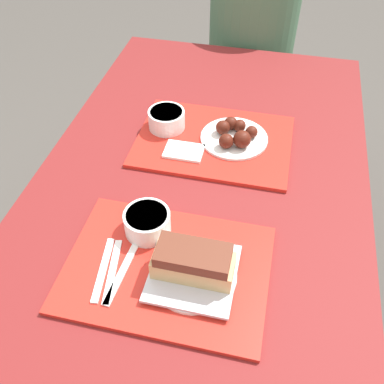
{
  "coord_description": "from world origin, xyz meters",
  "views": [
    {
      "loc": [
        0.17,
        -0.76,
        1.57
      ],
      "look_at": [
        -0.0,
        -0.02,
        0.79
      ],
      "focal_mm": 40.0,
      "sensor_mm": 36.0,
      "label": 1
    }
  ],
  "objects_px": {
    "tray_near": "(167,268)",
    "person_seated_across": "(252,31)",
    "tray_far": "(214,141)",
    "brisket_sandwich_plate": "(193,266)",
    "bowl_coleslaw_near": "(147,222)",
    "wings_plate_far": "(235,135)",
    "bowl_coleslaw_far": "(167,118)"
  },
  "relations": [
    {
      "from": "brisket_sandwich_plate",
      "to": "wings_plate_far",
      "type": "xyz_separation_m",
      "value": [
        0.01,
        0.49,
        -0.02
      ]
    },
    {
      "from": "tray_near",
      "to": "wings_plate_far",
      "type": "xyz_separation_m",
      "value": [
        0.08,
        0.48,
        0.03
      ]
    },
    {
      "from": "tray_near",
      "to": "tray_far",
      "type": "distance_m",
      "value": 0.47
    },
    {
      "from": "brisket_sandwich_plate",
      "to": "person_seated_across",
      "type": "bearing_deg",
      "value": 91.28
    },
    {
      "from": "brisket_sandwich_plate",
      "to": "person_seated_across",
      "type": "height_order",
      "value": "person_seated_across"
    },
    {
      "from": "tray_far",
      "to": "bowl_coleslaw_near",
      "type": "bearing_deg",
      "value": -103.35
    },
    {
      "from": "wings_plate_far",
      "to": "person_seated_across",
      "type": "distance_m",
      "value": 0.82
    },
    {
      "from": "bowl_coleslaw_far",
      "to": "bowl_coleslaw_near",
      "type": "bearing_deg",
      "value": -81.15
    },
    {
      "from": "tray_near",
      "to": "person_seated_across",
      "type": "xyz_separation_m",
      "value": [
        0.03,
        1.3,
        -0.03
      ]
    },
    {
      "from": "bowl_coleslaw_near",
      "to": "bowl_coleslaw_far",
      "type": "xyz_separation_m",
      "value": [
        -0.06,
        0.41,
        0.0
      ]
    },
    {
      "from": "tray_far",
      "to": "person_seated_across",
      "type": "relative_size",
      "value": 0.65
    },
    {
      "from": "wings_plate_far",
      "to": "person_seated_across",
      "type": "relative_size",
      "value": 0.29
    },
    {
      "from": "bowl_coleslaw_far",
      "to": "person_seated_across",
      "type": "distance_m",
      "value": 0.82
    },
    {
      "from": "bowl_coleslaw_far",
      "to": "person_seated_across",
      "type": "height_order",
      "value": "person_seated_across"
    },
    {
      "from": "tray_near",
      "to": "bowl_coleslaw_far",
      "type": "relative_size",
      "value": 4.11
    },
    {
      "from": "wings_plate_far",
      "to": "tray_near",
      "type": "bearing_deg",
      "value": -99.2
    },
    {
      "from": "tray_near",
      "to": "wings_plate_far",
      "type": "distance_m",
      "value": 0.49
    },
    {
      "from": "tray_near",
      "to": "brisket_sandwich_plate",
      "type": "bearing_deg",
      "value": -9.21
    },
    {
      "from": "brisket_sandwich_plate",
      "to": "wings_plate_far",
      "type": "relative_size",
      "value": 0.96
    },
    {
      "from": "brisket_sandwich_plate",
      "to": "person_seated_across",
      "type": "xyz_separation_m",
      "value": [
        -0.03,
        1.31,
        -0.08
      ]
    },
    {
      "from": "wings_plate_far",
      "to": "person_seated_across",
      "type": "xyz_separation_m",
      "value": [
        -0.04,
        0.82,
        -0.06
      ]
    },
    {
      "from": "tray_near",
      "to": "bowl_coleslaw_near",
      "type": "height_order",
      "value": "bowl_coleslaw_near"
    },
    {
      "from": "tray_far",
      "to": "wings_plate_far",
      "type": "xyz_separation_m",
      "value": [
        0.06,
        0.01,
        0.03
      ]
    },
    {
      "from": "tray_near",
      "to": "bowl_coleslaw_far",
      "type": "height_order",
      "value": "bowl_coleslaw_far"
    },
    {
      "from": "tray_near",
      "to": "bowl_coleslaw_near",
      "type": "relative_size",
      "value": 4.11
    },
    {
      "from": "bowl_coleslaw_near",
      "to": "brisket_sandwich_plate",
      "type": "bearing_deg",
      "value": -37.28
    },
    {
      "from": "bowl_coleslaw_near",
      "to": "tray_far",
      "type": "bearing_deg",
      "value": 76.65
    },
    {
      "from": "bowl_coleslaw_near",
      "to": "person_seated_across",
      "type": "relative_size",
      "value": 0.16
    },
    {
      "from": "brisket_sandwich_plate",
      "to": "wings_plate_far",
      "type": "distance_m",
      "value": 0.49
    },
    {
      "from": "tray_far",
      "to": "brisket_sandwich_plate",
      "type": "bearing_deg",
      "value": -84.62
    },
    {
      "from": "tray_near",
      "to": "person_seated_across",
      "type": "relative_size",
      "value": 0.65
    },
    {
      "from": "brisket_sandwich_plate",
      "to": "bowl_coleslaw_near",
      "type": "bearing_deg",
      "value": 142.72
    }
  ]
}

